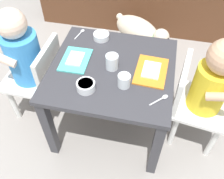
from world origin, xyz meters
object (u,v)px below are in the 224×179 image
food_tray_left (76,60)px  food_tray_right (151,71)px  seated_child_right (209,84)px  spoon_by_left_tray (80,33)px  dog (139,31)px  seated_child_left (26,56)px  water_cup_right (112,63)px  veggie_bowl_near (86,86)px  spoon_by_right_tray (161,99)px  dining_table (112,79)px  water_cup_left (124,81)px  veggie_bowl_far (101,36)px

food_tray_left → food_tray_right: size_ratio=0.88×
seated_child_right → food_tray_right: size_ratio=3.20×
spoon_by_left_tray → dog: bearing=57.6°
food_tray_left → spoon_by_left_tray: (-0.04, 0.22, -0.00)m
seated_child_left → water_cup_right: seated_child_left is taller
water_cup_right → veggie_bowl_near: water_cup_right is taller
food_tray_right → veggie_bowl_near: (-0.27, -0.17, 0.01)m
dog → spoon_by_right_tray: bearing=-77.1°
dining_table → spoon_by_right_tray: spoon_by_right_tray is taller
seated_child_left → spoon_by_left_tray: bearing=43.2°
water_cup_left → spoon_by_left_tray: bearing=132.8°
seated_child_right → spoon_by_right_tray: 0.27m
seated_child_right → spoon_by_right_tray: bearing=-142.5°
food_tray_left → spoon_by_left_tray: bearing=101.4°
food_tray_left → spoon_by_left_tray: size_ratio=1.85×
veggie_bowl_far → spoon_by_left_tray: veggie_bowl_far is taller
water_cup_right → veggie_bowl_near: bearing=-117.7°
dog → food_tray_right: bearing=-79.0°
seated_child_left → water_cup_right: 0.46m
spoon_by_left_tray → spoon_by_right_tray: bearing=-38.6°
water_cup_left → spoon_by_right_tray: bearing=-15.8°
seated_child_left → veggie_bowl_far: size_ratio=8.20×
dog → food_tray_right: (0.13, -0.66, 0.25)m
seated_child_left → seated_child_right: (0.91, 0.00, -0.00)m
spoon_by_right_tray → spoon_by_left_tray: bearing=141.4°
food_tray_left → water_cup_right: 0.19m
dog → spoon_by_left_tray: 0.59m
veggie_bowl_near → water_cup_left: bearing=19.8°
veggie_bowl_far → food_tray_left: bearing=-112.1°
water_cup_right → food_tray_left: bearing=176.3°
dining_table → veggie_bowl_far: 0.25m
dog → water_cup_right: 0.73m
dining_table → seated_child_left: seated_child_left is taller
spoon_by_left_tray → dining_table: bearing=-44.9°
spoon_by_left_tray → spoon_by_right_tray: same height
seated_child_right → food_tray_right: 0.27m
water_cup_right → water_cup_left: bearing=-53.4°
seated_child_left → water_cup_left: (0.53, -0.11, 0.05)m
seated_child_right → food_tray_left: size_ratio=3.63×
dog → water_cup_left: (0.02, -0.77, 0.28)m
dog → spoon_by_left_tray: (-0.28, -0.45, 0.25)m
dog → food_tray_left: food_tray_left is taller
food_tray_left → food_tray_right: bearing=0.0°
water_cup_left → veggie_bowl_near: (-0.16, -0.06, -0.01)m
spoon_by_right_tray → water_cup_left: bearing=164.2°
dog → veggie_bowl_near: veggie_bowl_near is taller
dog → veggie_bowl_far: (-0.16, -0.46, 0.27)m
food_tray_left → water_cup_left: (0.26, -0.11, 0.02)m
dining_table → food_tray_left: bearing=176.5°
veggie_bowl_far → spoon_by_left_tray: (-0.12, 0.02, -0.01)m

